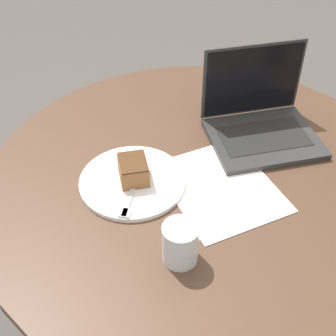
% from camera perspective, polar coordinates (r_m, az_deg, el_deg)
% --- Properties ---
extents(ground_plane, '(12.00, 12.00, 0.00)m').
position_cam_1_polar(ground_plane, '(1.78, 3.03, -18.57)').
color(ground_plane, '#4C4742').
extents(dining_table, '(1.12, 1.12, 0.73)m').
position_cam_1_polar(dining_table, '(1.29, 3.97, -5.37)').
color(dining_table, '#4C3323').
rests_on(dining_table, ground_plane).
extents(paper_document, '(0.33, 0.28, 0.00)m').
position_cam_1_polar(paper_document, '(1.17, 6.40, -2.27)').
color(paper_document, white).
rests_on(paper_document, dining_table).
extents(plate, '(0.27, 0.27, 0.01)m').
position_cam_1_polar(plate, '(1.18, -4.35, -1.64)').
color(plate, white).
rests_on(plate, dining_table).
extents(cake_slice, '(0.09, 0.08, 0.06)m').
position_cam_1_polar(cake_slice, '(1.16, -4.25, -0.23)').
color(cake_slice, brown).
rests_on(cake_slice, plate).
extents(fork, '(0.16, 0.10, 0.00)m').
position_cam_1_polar(fork, '(1.12, -4.65, -3.52)').
color(fork, silver).
rests_on(fork, plate).
extents(water_glass, '(0.08, 0.08, 0.10)m').
position_cam_1_polar(water_glass, '(0.98, 1.50, -9.15)').
color(water_glass, silver).
rests_on(water_glass, dining_table).
extents(laptop, '(0.27, 0.31, 0.23)m').
position_cam_1_polar(laptop, '(1.33, 11.20, 5.42)').
color(laptop, '#2D2D2D').
rests_on(laptop, dining_table).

